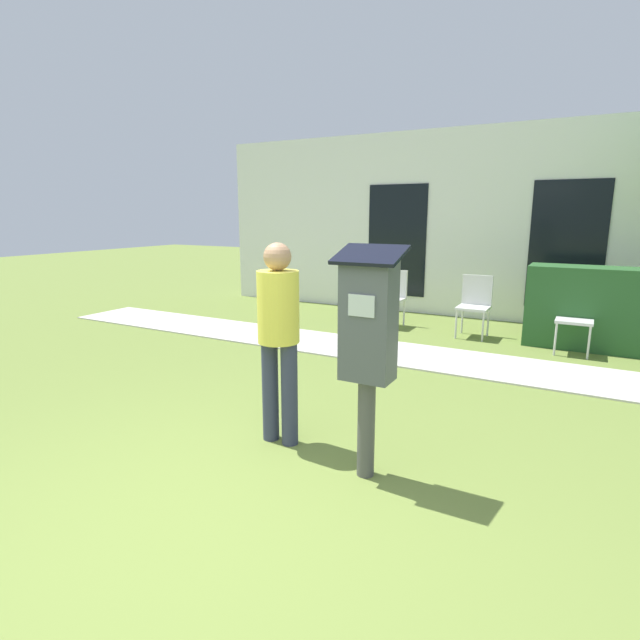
% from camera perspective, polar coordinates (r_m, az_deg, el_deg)
% --- Properties ---
extents(ground_plane, '(40.00, 40.00, 0.00)m').
position_cam_1_polar(ground_plane, '(3.14, -13.84, -23.06)').
color(ground_plane, olive).
extents(sidewalk, '(12.00, 1.10, 0.02)m').
position_cam_1_polar(sidewalk, '(6.47, 11.54, -4.12)').
color(sidewalk, beige).
rests_on(sidewalk, ground).
extents(building_facade, '(10.00, 0.26, 3.20)m').
position_cam_1_polar(building_facade, '(9.04, 17.59, 10.31)').
color(building_facade, white).
rests_on(building_facade, ground).
extents(parking_meter, '(0.44, 0.31, 1.59)m').
position_cam_1_polar(parking_meter, '(3.29, 5.52, -1.51)').
color(parking_meter, '#4C4C4C').
rests_on(parking_meter, ground).
extents(person_standing, '(0.32, 0.32, 1.58)m').
position_cam_1_polar(person_standing, '(3.83, -4.75, -0.94)').
color(person_standing, '#333851').
rests_on(person_standing, ground).
extents(outdoor_chair_left, '(0.44, 0.44, 0.90)m').
position_cam_1_polar(outdoor_chair_left, '(8.12, 8.16, 3.04)').
color(outdoor_chair_left, silver).
rests_on(outdoor_chair_left, ground).
extents(outdoor_chair_middle, '(0.44, 0.44, 0.90)m').
position_cam_1_polar(outdoor_chair_middle, '(7.69, 17.29, 2.10)').
color(outdoor_chair_middle, silver).
rests_on(outdoor_chair_middle, ground).
extents(outdoor_chair_right, '(0.44, 0.44, 0.90)m').
position_cam_1_polar(outdoor_chair_right, '(7.27, 27.17, 0.76)').
color(outdoor_chair_right, silver).
rests_on(outdoor_chair_right, ground).
extents(hedge_row, '(2.39, 0.60, 1.10)m').
position_cam_1_polar(hedge_row, '(7.60, 31.54, 0.90)').
color(hedge_row, '#285628').
rests_on(hedge_row, ground).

